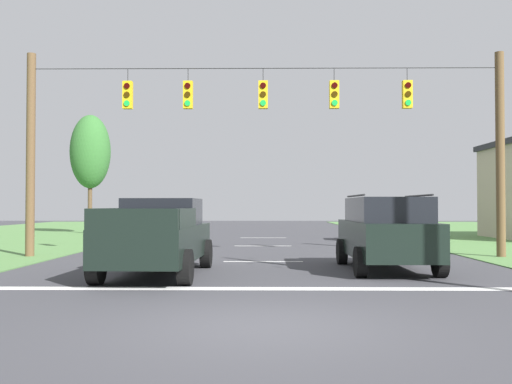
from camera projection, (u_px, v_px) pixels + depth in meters
ground_plane at (263, 326)px, 8.47m from camera, size 120.00×120.00×0.00m
stop_bar_stripe at (263, 289)px, 12.30m from camera, size 13.13×0.45×0.01m
lane_dash_0 at (263, 261)px, 18.29m from camera, size 2.50×0.15×0.01m
lane_dash_1 at (263, 246)px, 25.46m from camera, size 2.50×0.15×0.01m
lane_dash_2 at (263, 238)px, 31.98m from camera, size 2.50×0.15×0.01m
overhead_signal_span at (264, 140)px, 19.94m from camera, size 16.43×0.31×7.03m
pickup_truck at (159, 237)px, 14.80m from camera, size 2.40×5.45×1.95m
suv_black at (386, 231)px, 15.83m from camera, size 2.23×4.81×2.05m
distant_car_crossing_white at (386, 225)px, 29.66m from camera, size 4.41×2.24×1.52m
tree_roadside_right at (90, 152)px, 36.68m from camera, size 2.51×2.51×7.51m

